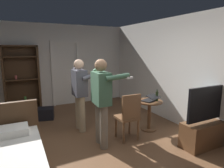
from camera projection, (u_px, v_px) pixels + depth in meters
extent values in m
plane|color=brown|center=(92.00, 155.00, 3.45)|extent=(7.45, 7.45, 0.00)
cube|color=silver|center=(53.00, 66.00, 6.23)|extent=(5.11, 0.12, 2.64)
cube|color=silver|center=(195.00, 74.00, 4.31)|extent=(0.12, 7.01, 2.64)
cube|color=white|center=(53.00, 75.00, 6.19)|extent=(0.08, 0.08, 2.05)
cube|color=white|center=(78.00, 74.00, 6.57)|extent=(0.08, 0.08, 2.05)
cube|color=white|center=(64.00, 42.00, 6.18)|extent=(0.93, 0.08, 0.08)
cube|color=white|center=(11.00, 131.00, 2.96)|extent=(0.50, 0.34, 0.12)
cube|color=#4C331E|center=(4.00, 80.00, 5.43)|extent=(0.06, 0.32, 1.97)
cube|color=#4C331E|center=(39.00, 78.00, 5.84)|extent=(0.06, 0.32, 1.97)
cube|color=#4C331E|center=(19.00, 46.00, 5.46)|extent=(0.99, 0.32, 0.04)
cube|color=#4C331E|center=(22.00, 79.00, 5.77)|extent=(0.99, 0.02, 1.97)
cube|color=#4C331E|center=(24.00, 101.00, 5.76)|extent=(0.93, 0.32, 0.03)
cylinder|color=#4F9541|center=(25.00, 98.00, 5.77)|extent=(0.07, 0.07, 0.11)
cube|color=#4C331E|center=(22.00, 79.00, 5.64)|extent=(0.93, 0.32, 0.03)
cylinder|color=#C45551|center=(16.00, 77.00, 5.56)|extent=(0.06, 0.06, 0.10)
cube|color=#4C331E|center=(20.00, 57.00, 5.52)|extent=(0.93, 0.32, 0.03)
cube|color=brown|center=(206.00, 133.00, 3.77)|extent=(1.06, 0.40, 0.49)
cube|color=black|center=(210.00, 103.00, 3.63)|extent=(1.12, 0.05, 0.65)
cube|color=#4F82AF|center=(208.00, 103.00, 3.66)|extent=(1.06, 0.01, 0.59)
cylinder|color=brown|center=(149.00, 116.00, 4.47)|extent=(0.08, 0.08, 0.67)
cylinder|color=brown|center=(149.00, 129.00, 4.52)|extent=(0.35, 0.35, 0.03)
cylinder|color=brown|center=(150.00, 101.00, 4.40)|extent=(0.59, 0.59, 0.03)
cube|color=black|center=(149.00, 100.00, 4.38)|extent=(0.37, 0.31, 0.02)
cube|color=black|center=(153.00, 97.00, 4.28)|extent=(0.37, 0.29, 0.07)
cube|color=#2F2F4E|center=(153.00, 97.00, 4.28)|extent=(0.33, 0.25, 0.06)
cylinder|color=#242D15|center=(157.00, 96.00, 4.37)|extent=(0.06, 0.06, 0.21)
cylinder|color=#242D15|center=(157.00, 91.00, 4.34)|extent=(0.03, 0.03, 0.05)
cylinder|color=brown|center=(130.00, 124.00, 4.26)|extent=(0.04, 0.04, 0.45)
cylinder|color=brown|center=(116.00, 127.00, 4.12)|extent=(0.04, 0.04, 0.45)
cylinder|color=brown|center=(138.00, 130.00, 3.96)|extent=(0.04, 0.04, 0.45)
cylinder|color=brown|center=(124.00, 133.00, 3.82)|extent=(0.04, 0.04, 0.45)
cube|color=brown|center=(127.00, 117.00, 3.99)|extent=(0.43, 0.43, 0.04)
cube|color=brown|center=(131.00, 107.00, 3.79)|extent=(0.42, 0.05, 0.50)
cylinder|color=gray|center=(99.00, 122.00, 3.85)|extent=(0.15, 0.15, 0.85)
cylinder|color=gray|center=(104.00, 127.00, 3.61)|extent=(0.15, 0.15, 0.85)
cube|color=#3F664C|center=(101.00, 88.00, 3.60)|extent=(0.29, 0.48, 0.60)
sphere|color=#936B4C|center=(101.00, 65.00, 3.52)|extent=(0.23, 0.23, 0.23)
cylinder|color=#3F664C|center=(101.00, 80.00, 3.85)|extent=(0.34, 0.11, 0.49)
cylinder|color=#3F664C|center=(118.00, 77.00, 3.41)|extent=(0.46, 0.12, 0.13)
cube|color=white|center=(130.00, 78.00, 3.47)|extent=(0.12, 0.04, 0.04)
cylinder|color=tan|center=(79.00, 111.00, 4.54)|extent=(0.15, 0.15, 0.83)
cylinder|color=tan|center=(82.00, 114.00, 4.35)|extent=(0.15, 0.15, 0.83)
cube|color=#4C4C56|center=(79.00, 83.00, 4.31)|extent=(0.27, 0.40, 0.58)
sphere|color=#D8AD8C|center=(79.00, 64.00, 4.24)|extent=(0.22, 0.22, 0.22)
cylinder|color=#4C4C56|center=(80.00, 77.00, 4.53)|extent=(0.33, 0.10, 0.47)
cylinder|color=#4C4C56|center=(92.00, 76.00, 4.19)|extent=(0.46, 0.10, 0.21)
cube|color=white|center=(102.00, 78.00, 4.29)|extent=(0.12, 0.04, 0.04)
cube|color=black|center=(41.00, 114.00, 5.14)|extent=(0.70, 0.47, 0.31)
cube|color=#1E2D38|center=(13.00, 116.00, 4.79)|extent=(0.55, 0.34, 0.42)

